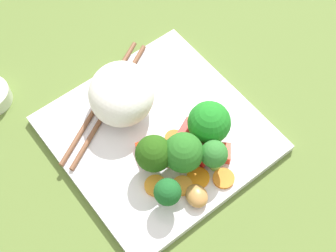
{
  "coord_description": "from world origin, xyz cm",
  "views": [
    {
      "loc": [
        -26.63,
        18.16,
        58.03
      ],
      "look_at": [
        -1.06,
        -0.9,
        3.3
      ],
      "focal_mm": 51.11,
      "sensor_mm": 36.0,
      "label": 1
    }
  ],
  "objects_px": {
    "carrot_slice_3": "(174,139)",
    "chopstick_pair": "(105,102)",
    "broccoli_floret_4": "(168,192)",
    "square_plate": "(158,134)",
    "rice_mound": "(122,94)"
  },
  "relations": [
    {
      "from": "rice_mound",
      "to": "broccoli_floret_4",
      "type": "xyz_separation_m",
      "value": [
        -0.15,
        0.03,
        -0.0
      ]
    },
    {
      "from": "square_plate",
      "to": "chopstick_pair",
      "type": "height_order",
      "value": "chopstick_pair"
    },
    {
      "from": "rice_mound",
      "to": "broccoli_floret_4",
      "type": "height_order",
      "value": "rice_mound"
    },
    {
      "from": "rice_mound",
      "to": "chopstick_pair",
      "type": "bearing_deg",
      "value": 36.37
    },
    {
      "from": "carrot_slice_3",
      "to": "chopstick_pair",
      "type": "xyz_separation_m",
      "value": [
        0.11,
        0.04,
        0.0
      ]
    },
    {
      "from": "carrot_slice_3",
      "to": "chopstick_pair",
      "type": "relative_size",
      "value": 0.13
    },
    {
      "from": "broccoli_floret_4",
      "to": "carrot_slice_3",
      "type": "xyz_separation_m",
      "value": [
        0.07,
        -0.06,
        -0.03
      ]
    },
    {
      "from": "rice_mound",
      "to": "broccoli_floret_4",
      "type": "distance_m",
      "value": 0.15
    },
    {
      "from": "square_plate",
      "to": "rice_mound",
      "type": "distance_m",
      "value": 0.07
    },
    {
      "from": "square_plate",
      "to": "broccoli_floret_4",
      "type": "xyz_separation_m",
      "value": [
        -0.09,
        0.05,
        0.04
      ]
    },
    {
      "from": "broccoli_floret_4",
      "to": "chopstick_pair",
      "type": "relative_size",
      "value": 0.25
    },
    {
      "from": "broccoli_floret_4",
      "to": "carrot_slice_3",
      "type": "relative_size",
      "value": 1.95
    },
    {
      "from": "square_plate",
      "to": "carrot_slice_3",
      "type": "relative_size",
      "value": 10.0
    },
    {
      "from": "rice_mound",
      "to": "chopstick_pair",
      "type": "xyz_separation_m",
      "value": [
        0.02,
        0.02,
        -0.03
      ]
    },
    {
      "from": "square_plate",
      "to": "chopstick_pair",
      "type": "xyz_separation_m",
      "value": [
        0.08,
        0.03,
        0.01
      ]
    }
  ]
}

